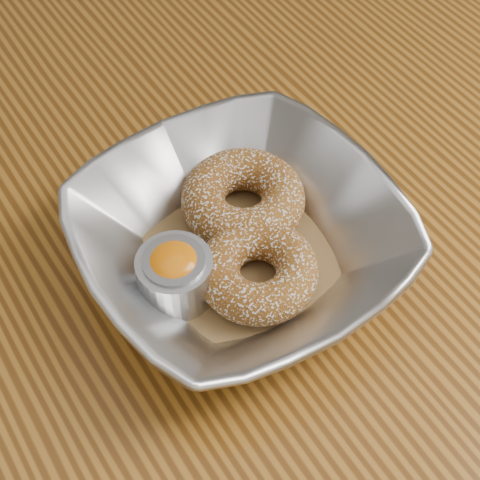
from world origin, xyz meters
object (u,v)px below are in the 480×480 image
table (206,268)px  donut_back (243,199)px  serving_bowl (240,240)px  donut_front (258,271)px  ramekin (175,274)px

table → donut_back: donut_back is taller
table → serving_bowl: size_ratio=4.95×
table → donut_back: bearing=-63.9°
donut_front → ramekin: (-0.05, 0.03, 0.01)m
donut_front → serving_bowl: bearing=84.0°
donut_back → ramekin: ramekin is taller
serving_bowl → donut_front: (-0.00, -0.03, -0.00)m
table → ramekin: (-0.07, -0.07, 0.13)m
serving_bowl → ramekin: (-0.06, -0.00, 0.00)m
serving_bowl → donut_back: bearing=53.8°
donut_back → ramekin: 0.09m
donut_front → donut_back: bearing=65.9°
table → serving_bowl: 0.15m
serving_bowl → donut_back: size_ratio=2.43×
donut_back → ramekin: bearing=-156.1°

